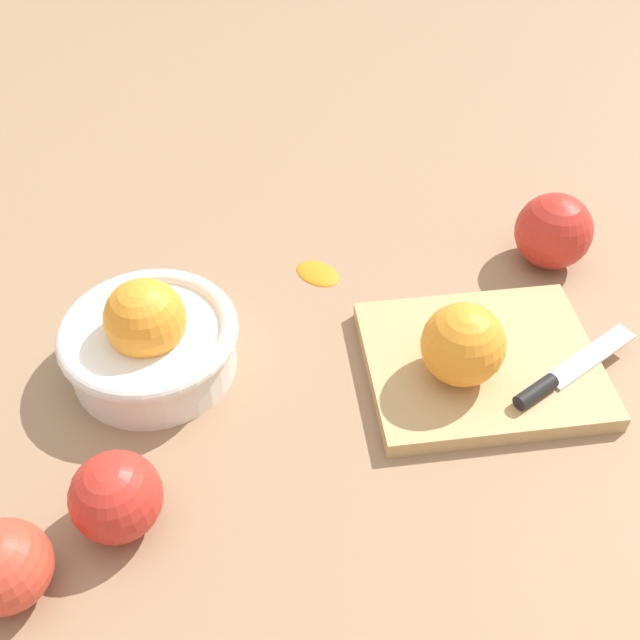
% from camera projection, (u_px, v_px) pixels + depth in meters
% --- Properties ---
extents(ground_plane, '(2.40, 2.40, 0.00)m').
position_uv_depth(ground_plane, '(336.00, 403.00, 0.69)').
color(ground_plane, '#997556').
extents(bowl, '(0.17, 0.17, 0.10)m').
position_uv_depth(bowl, '(150.00, 339.00, 0.70)').
color(bowl, white).
rests_on(bowl, ground_plane).
extents(cutting_board, '(0.22, 0.18, 0.02)m').
position_uv_depth(cutting_board, '(481.00, 364.00, 0.71)').
color(cutting_board, tan).
rests_on(cutting_board, ground_plane).
extents(orange_on_board, '(0.08, 0.08, 0.08)m').
position_uv_depth(orange_on_board, '(463.00, 345.00, 0.67)').
color(orange_on_board, orange).
rests_on(orange_on_board, cutting_board).
extents(knife, '(0.14, 0.10, 0.01)m').
position_uv_depth(knife, '(560.00, 376.00, 0.68)').
color(knife, silver).
rests_on(knife, cutting_board).
extents(apple_back_right, '(0.08, 0.08, 0.08)m').
position_uv_depth(apple_back_right, '(554.00, 231.00, 0.80)').
color(apple_back_right, red).
rests_on(apple_back_right, ground_plane).
extents(apple_front_left, '(0.07, 0.07, 0.07)m').
position_uv_depth(apple_front_left, '(4.00, 566.00, 0.54)').
color(apple_front_left, '#D6422D').
rests_on(apple_front_left, ground_plane).
extents(apple_front_left_2, '(0.07, 0.07, 0.07)m').
position_uv_depth(apple_front_left_2, '(116.00, 497.00, 0.58)').
color(apple_front_left_2, red).
rests_on(apple_front_left_2, ground_plane).
extents(citrus_peel, '(0.06, 0.06, 0.01)m').
position_uv_depth(citrus_peel, '(315.00, 271.00, 0.81)').
color(citrus_peel, orange).
rests_on(citrus_peel, ground_plane).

